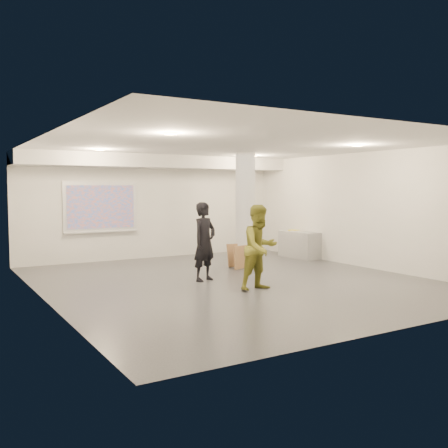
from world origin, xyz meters
TOP-DOWN VIEW (x-y plane):
  - floor at (0.00, 0.00)m, footprint 8.00×9.00m
  - ceiling at (0.00, 0.00)m, footprint 8.00×9.00m
  - wall_back at (0.00, 4.50)m, footprint 8.00×0.01m
  - wall_front at (0.00, -4.50)m, footprint 8.00×0.01m
  - wall_left at (-4.00, 0.00)m, footprint 0.01×9.00m
  - wall_right at (4.00, 0.00)m, footprint 0.01×9.00m
  - soffit_band at (0.00, 3.95)m, footprint 8.00×1.10m
  - downlight_nw at (-2.20, 2.50)m, footprint 0.22×0.22m
  - downlight_ne at (2.20, 2.50)m, footprint 0.22×0.22m
  - downlight_sw at (-2.20, -1.50)m, footprint 0.22×0.22m
  - downlight_se at (2.20, -1.50)m, footprint 0.22×0.22m
  - column at (1.50, 1.80)m, footprint 0.52×0.52m
  - projection_screen at (-1.60, 4.45)m, footprint 2.10×0.13m
  - credenza at (3.72, 2.22)m, footprint 0.60×1.36m
  - papers_stack at (3.70, 2.30)m, footprint 0.30×0.37m
  - postit_pad at (3.72, 2.50)m, footprint 0.28×0.34m
  - cardboard_back at (1.10, 1.38)m, footprint 0.54×0.28m
  - cardboard_front at (1.21, 1.74)m, footprint 0.57×0.26m
  - woman at (-0.52, 0.38)m, footprint 0.75×0.62m
  - man at (-0.04, -1.09)m, footprint 0.90×0.74m

SIDE VIEW (x-z plane):
  - floor at x=0.00m, z-range -0.01..0.01m
  - cardboard_back at x=1.10m, z-range 0.00..0.59m
  - cardboard_front at x=1.21m, z-range 0.00..0.60m
  - credenza at x=3.72m, z-range 0.00..0.78m
  - papers_stack at x=3.70m, z-range 0.78..0.80m
  - postit_pad at x=3.72m, z-range 0.78..0.81m
  - man at x=-0.04m, z-range 0.00..1.73m
  - woman at x=-0.52m, z-range 0.00..1.75m
  - wall_back at x=0.00m, z-range 0.00..3.00m
  - wall_front at x=0.00m, z-range 0.00..3.00m
  - wall_left at x=-4.00m, z-range 0.00..3.00m
  - wall_right at x=4.00m, z-range 0.00..3.00m
  - column at x=1.50m, z-range 0.00..3.00m
  - projection_screen at x=-1.60m, z-range 0.82..2.24m
  - soffit_band at x=0.00m, z-range 2.64..3.00m
  - downlight_nw at x=-2.20m, z-range 2.97..2.99m
  - downlight_ne at x=2.20m, z-range 2.97..2.99m
  - downlight_sw at x=-2.20m, z-range 2.97..2.99m
  - downlight_se at x=2.20m, z-range 2.97..2.99m
  - ceiling at x=0.00m, z-range 3.00..3.00m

